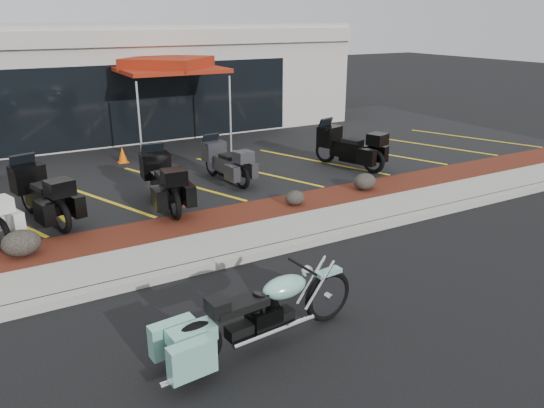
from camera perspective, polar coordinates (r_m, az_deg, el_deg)
ground at (r=9.35m, az=2.25°, el=-7.52°), size 90.00×90.00×0.00m
curb at (r=10.01m, az=-0.46°, el=-5.11°), size 24.00×0.25×0.15m
sidewalk at (r=10.58m, az=-2.31°, el=-3.73°), size 24.00×1.20×0.15m
mulch_bed at (r=11.58m, az=-5.04°, el=-1.66°), size 24.00×1.20×0.16m
upper_lot at (r=16.43m, az=-12.98°, el=4.29°), size 26.00×9.60×0.15m
dealership_building at (r=22.09m, az=-18.31°, el=12.73°), size 18.00×8.16×4.00m
boulder_left at (r=10.57m, az=-25.36°, el=-3.81°), size 0.68×0.56×0.48m
boulder_mid at (r=12.16m, az=2.48°, el=0.68°), size 0.47×0.39×0.33m
boulder_right at (r=13.41m, az=9.94°, el=2.39°), size 0.59×0.49×0.42m
hero_cruiser at (r=7.80m, az=6.02°, el=-9.04°), size 3.08×1.03×1.06m
touring_black_front at (r=12.70m, az=-24.90°, el=1.99°), size 1.46×2.45×1.34m
touring_black_mid at (r=12.85m, az=-12.53°, el=3.56°), size 1.03×2.35×1.34m
touring_grey at (r=14.41m, az=-6.49°, el=5.27°), size 1.02×2.09×1.17m
touring_black_rear at (r=15.71m, az=5.78°, el=6.80°), size 1.54×2.45×1.33m
traffic_cone at (r=16.37m, az=-15.79°, el=5.12°), size 0.30×0.30×0.47m
popup_canopy at (r=17.57m, az=-11.14°, el=14.36°), size 3.40×3.40×2.89m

